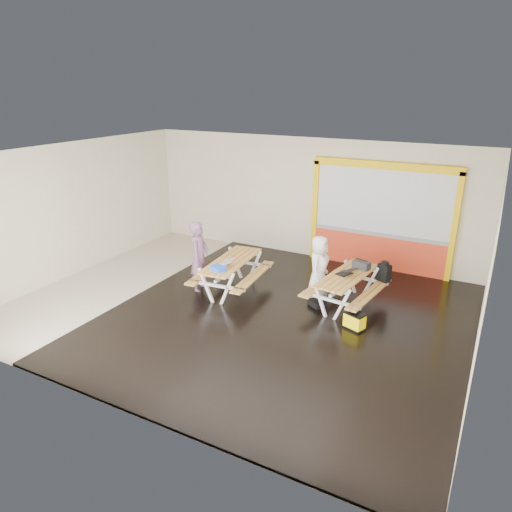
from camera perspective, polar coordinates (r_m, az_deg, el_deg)
The scene contains 14 objects.
room at distance 10.25m, azimuth -2.37°, elevation 2.39°, with size 10.02×8.02×3.52m.
deck at distance 10.40m, azimuth 3.79°, elevation -7.71°, with size 7.50×7.98×0.05m, color black.
kiosk at distance 13.10m, azimuth 14.93°, elevation 4.32°, with size 3.88×0.16×3.00m.
picnic_table_left at distance 11.50m, azimuth -3.01°, elevation -1.43°, with size 1.62×2.24×0.85m.
picnic_table_right at distance 10.91m, azimuth 11.02°, elevation -3.17°, with size 1.64×2.21×0.82m.
person_left at distance 11.56m, azimuth -6.90°, elevation -0.14°, with size 0.66×0.43×1.80m, color #744C6E.
person_right at distance 11.09m, azimuth 7.68°, elevation -1.29°, with size 0.74×0.48×1.51m, color white.
laptop_left at distance 11.04m, azimuth -3.93°, elevation -0.98°, with size 0.48×0.46×0.17m.
laptop_right at distance 10.81m, azimuth 10.95°, elevation -1.97°, with size 0.49×0.47×0.17m.
blue_pouch at distance 10.81m, azimuth -4.65°, elevation -1.52°, with size 0.33×0.23×0.10m, color blue.
toolbox at distance 11.22m, azimuth 12.74°, elevation -1.07°, with size 0.44×0.30×0.23m.
backpack at distance 11.39m, azimuth 15.36°, elevation -1.86°, with size 0.34×0.29×0.49m.
dark_case at distance 10.97m, azimuth 7.44°, elevation -5.70°, with size 0.37×0.28×0.14m, color black.
fluke_bag at distance 10.09m, azimuth 11.93°, elevation -7.77°, with size 0.50×0.41×0.37m.
Camera 1 is at (4.95, -8.40, 4.91)m, focal length 32.80 mm.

